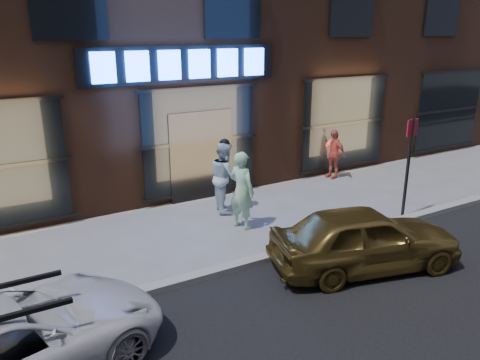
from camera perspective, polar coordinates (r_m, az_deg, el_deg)
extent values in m
plane|color=slate|center=(9.78, 5.37, -9.12)|extent=(90.00, 90.00, 0.00)
cube|color=gray|center=(9.76, 5.38, -8.81)|extent=(60.00, 0.25, 0.12)
cube|color=#54301E|center=(15.92, -11.78, 19.64)|extent=(30.00, 8.00, 10.00)
cube|color=black|center=(12.01, -6.90, 13.83)|extent=(5.20, 0.06, 0.90)
cube|color=black|center=(12.54, -4.76, 2.94)|extent=(1.80, 0.10, 2.40)
cube|color=#FFBF72|center=(12.50, -4.92, 4.77)|extent=(3.00, 0.04, 2.60)
cube|color=black|center=(12.46, -4.84, 4.73)|extent=(3.20, 0.06, 2.80)
cube|color=#FFBF72|center=(15.23, 12.50, 6.81)|extent=(3.00, 0.04, 2.60)
cube|color=black|center=(15.20, 12.60, 6.78)|extent=(3.20, 0.06, 2.80)
cube|color=#FFBF72|center=(18.92, 23.97, 7.81)|extent=(3.00, 0.04, 2.60)
cube|color=black|center=(18.89, 24.07, 7.79)|extent=(3.20, 0.06, 2.80)
cube|color=black|center=(11.23, -20.24, 19.79)|extent=(1.60, 0.06, 1.60)
cube|color=black|center=(12.60, -0.88, 20.52)|extent=(1.60, 0.06, 1.60)
cube|color=black|center=(14.95, 13.53, 19.66)|extent=(1.60, 0.06, 1.60)
cube|color=black|center=(17.89, 23.49, 18.38)|extent=(1.60, 0.06, 1.60)
cube|color=#2659FF|center=(11.31, -16.35, 13.01)|extent=(0.55, 0.12, 0.70)
cube|color=#2659FF|center=(11.53, -12.40, 13.38)|extent=(0.55, 0.12, 0.70)
cube|color=#2659FF|center=(11.80, -8.60, 13.69)|extent=(0.55, 0.12, 0.70)
cube|color=#2659FF|center=(12.11, -4.97, 13.93)|extent=(0.55, 0.12, 0.70)
cube|color=#2659FF|center=(12.47, -1.54, 14.10)|extent=(0.55, 0.12, 0.70)
cube|color=#2659FF|center=(12.86, 1.70, 14.22)|extent=(0.55, 0.12, 0.70)
imported|color=#C2FFCA|center=(10.70, 0.20, -1.27)|extent=(0.65, 0.78, 1.83)
imported|color=white|center=(11.75, -1.86, 0.40)|extent=(0.87, 1.01, 1.79)
imported|color=#CB6253|center=(14.74, 11.28, 3.16)|extent=(0.54, 0.95, 1.52)
imported|color=silver|center=(7.03, -26.51, -17.52)|extent=(4.54, 2.97, 1.16)
imported|color=brown|center=(9.32, 15.02, -6.88)|extent=(3.92, 2.33, 1.25)
cylinder|color=#262628|center=(11.91, 19.75, 1.24)|extent=(0.08, 0.08, 2.46)
cube|color=#AF1429|center=(11.68, 20.27, 6.01)|extent=(0.39, 0.08, 0.39)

